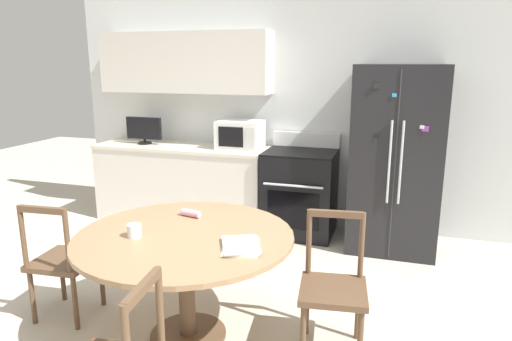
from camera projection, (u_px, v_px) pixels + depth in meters
back_wall at (262, 99)px, 5.20m from camera, size 5.20×0.44×2.60m
kitchen_counter at (184, 183)px, 5.40m from camera, size 2.05×0.64×0.90m
refrigerator at (396, 159)px, 4.51m from camera, size 0.84×0.81×1.83m
oven_range at (300, 192)px, 4.96m from camera, size 0.75×0.68×1.08m
microwave at (240, 135)px, 5.09m from camera, size 0.49×0.37×0.31m
countertop_tv at (144, 129)px, 5.37m from camera, size 0.44×0.16×0.32m
dining_table at (185, 250)px, 3.01m from camera, size 1.43×1.43×0.75m
dining_chair_left at (63, 262)px, 3.31m from camera, size 0.45×0.45×0.90m
dining_chair_right at (333, 288)px, 2.92m from camera, size 0.47×0.47×0.90m
candle_glass at (134, 232)px, 2.93m from camera, size 0.09×0.09×0.08m
folded_napkin at (191, 213)px, 3.31m from camera, size 0.16×0.08×0.05m
mail_stack at (241, 246)px, 2.76m from camera, size 0.32×0.36×0.02m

